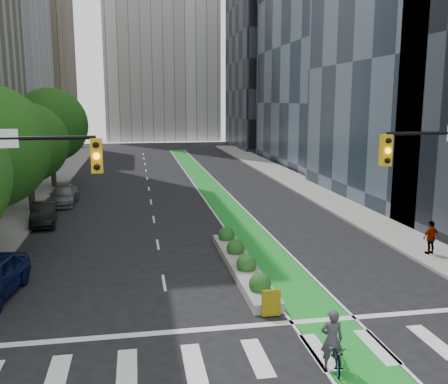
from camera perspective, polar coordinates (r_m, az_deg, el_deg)
name	(u,v)px	position (r m, az deg, el deg)	size (l,w,h in m)	color
ground	(250,342)	(17.26, 3.02, -16.80)	(160.00, 160.00, 0.00)	black
sidewalk_left	(30,203)	(41.52, -21.33, -1.13)	(3.60, 90.00, 0.15)	gray
sidewalk_right	(319,193)	(43.48, 10.79, -0.10)	(3.60, 90.00, 0.15)	gray
bike_lane_paint	(209,187)	(46.08, -1.74, 0.59)	(2.20, 70.00, 0.01)	#1A8F27
building_tan_far	(22,66)	(82.75, -22.11, 13.24)	(14.00, 16.00, 26.00)	tan
building_dark_end	(276,63)	(86.42, 5.98, 14.45)	(14.00, 18.00, 28.00)	black
tree_midfar	(28,143)	(37.80, -21.50, 5.25)	(5.60, 5.60, 7.76)	black
tree_far	(51,125)	(47.57, -19.22, 7.22)	(6.60, 6.60, 9.00)	black
median_planter	(242,263)	(23.70, 2.02, -8.07)	(1.20, 10.26, 1.10)	gray
bicycle	(338,354)	(16.00, 12.89, -17.63)	(0.58, 1.66, 0.87)	gray
cyclist	(332,340)	(15.69, 12.21, -16.16)	(0.68, 0.44, 1.86)	#3A3540
parked_car_left_mid	(44,214)	(34.06, -19.91, -2.37)	(1.49, 4.27, 1.41)	black
parked_car_left_far	(64,195)	(40.26, -17.87, -0.34)	(1.99, 4.89, 1.42)	slate
pedestrian_far	(431,237)	(27.58, 22.59, -4.82)	(1.01, 0.42, 1.73)	gray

